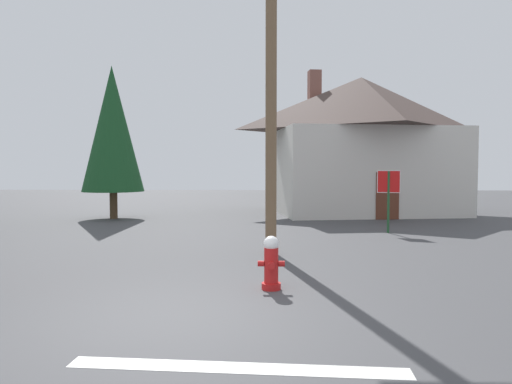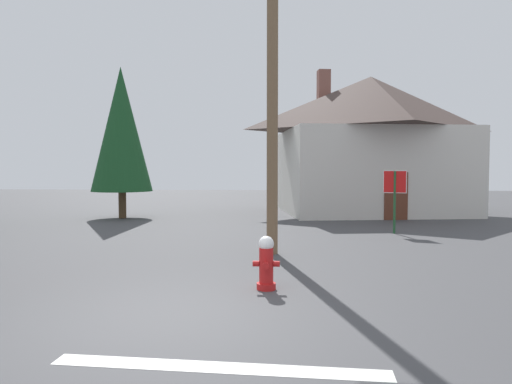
{
  "view_description": "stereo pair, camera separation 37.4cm",
  "coord_description": "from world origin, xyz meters",
  "px_view_note": "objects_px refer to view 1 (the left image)",
  "views": [
    {
      "loc": [
        1.37,
        -6.72,
        2.16
      ],
      "look_at": [
        1.0,
        4.23,
        1.61
      ],
      "focal_mm": 33.23,
      "sensor_mm": 36.0,
      "label": 1
    },
    {
      "loc": [
        1.74,
        -6.7,
        2.16
      ],
      "look_at": [
        1.0,
        4.23,
        1.61
      ],
      "focal_mm": 33.23,
      "sensor_mm": 36.0,
      "label": 2
    }
  ],
  "objects_px": {
    "utility_pole": "(271,84)",
    "pine_tree_tall_left": "(112,129)",
    "stop_sign_far": "(389,188)",
    "fire_hydrant": "(271,263)",
    "house": "(361,143)"
  },
  "relations": [
    {
      "from": "fire_hydrant",
      "to": "pine_tree_tall_left",
      "type": "relative_size",
      "value": 0.15
    },
    {
      "from": "stop_sign_far",
      "to": "house",
      "type": "relative_size",
      "value": 0.21
    },
    {
      "from": "fire_hydrant",
      "to": "house",
      "type": "distance_m",
      "value": 15.97
    },
    {
      "from": "utility_pole",
      "to": "stop_sign_far",
      "type": "height_order",
      "value": "utility_pole"
    },
    {
      "from": "fire_hydrant",
      "to": "house",
      "type": "bearing_deg",
      "value": 73.92
    },
    {
      "from": "utility_pole",
      "to": "pine_tree_tall_left",
      "type": "relative_size",
      "value": 1.25
    },
    {
      "from": "house",
      "to": "fire_hydrant",
      "type": "bearing_deg",
      "value": -106.08
    },
    {
      "from": "house",
      "to": "pine_tree_tall_left",
      "type": "distance_m",
      "value": 11.65
    },
    {
      "from": "fire_hydrant",
      "to": "pine_tree_tall_left",
      "type": "height_order",
      "value": "pine_tree_tall_left"
    },
    {
      "from": "fire_hydrant",
      "to": "stop_sign_far",
      "type": "xyz_separation_m",
      "value": [
        3.9,
        7.53,
        1.01
      ]
    },
    {
      "from": "fire_hydrant",
      "to": "utility_pole",
      "type": "height_order",
      "value": "utility_pole"
    },
    {
      "from": "utility_pole",
      "to": "house",
      "type": "height_order",
      "value": "utility_pole"
    },
    {
      "from": "utility_pole",
      "to": "pine_tree_tall_left",
      "type": "xyz_separation_m",
      "value": [
        -6.77,
        8.13,
        -0.42
      ]
    },
    {
      "from": "fire_hydrant",
      "to": "stop_sign_far",
      "type": "height_order",
      "value": "stop_sign_far"
    },
    {
      "from": "utility_pole",
      "to": "pine_tree_tall_left",
      "type": "distance_m",
      "value": 10.58
    }
  ]
}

